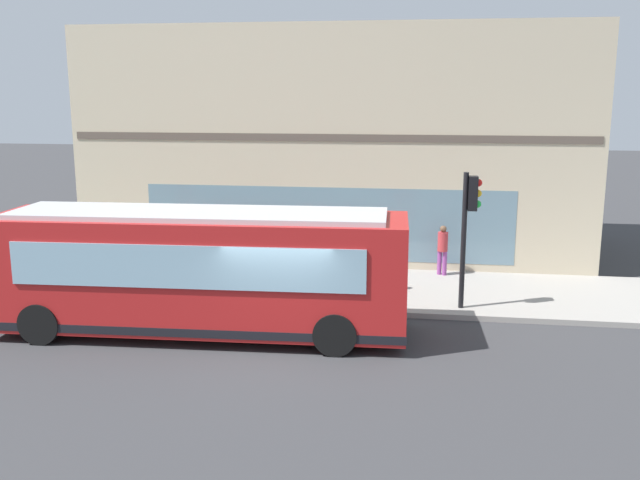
{
  "coord_description": "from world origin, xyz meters",
  "views": [
    {
      "loc": [
        -15.44,
        -3.2,
        5.88
      ],
      "look_at": [
        3.0,
        -0.44,
        1.96
      ],
      "focal_mm": 39.81,
      "sensor_mm": 36.0,
      "label": 1
    }
  ],
  "objects_px": {
    "pedestrian_near_hydrant": "(443,247)",
    "pedestrian_by_light_pole": "(226,242)",
    "fire_hydrant": "(395,277)",
    "city_bus_nearside": "(200,272)",
    "traffic_light_near_corner": "(469,214)",
    "newspaper_vending_box": "(180,276)"
  },
  "relations": [
    {
      "from": "city_bus_nearside",
      "to": "traffic_light_near_corner",
      "type": "bearing_deg",
      "value": -68.26
    },
    {
      "from": "city_bus_nearside",
      "to": "traffic_light_near_corner",
      "type": "relative_size",
      "value": 2.76
    },
    {
      "from": "pedestrian_by_light_pole",
      "to": "newspaper_vending_box",
      "type": "xyz_separation_m",
      "value": [
        -2.1,
        0.8,
        -0.59
      ]
    },
    {
      "from": "pedestrian_near_hydrant",
      "to": "newspaper_vending_box",
      "type": "xyz_separation_m",
      "value": [
        -3.06,
        7.6,
        -0.45
      ]
    },
    {
      "from": "traffic_light_near_corner",
      "to": "pedestrian_by_light_pole",
      "type": "relative_size",
      "value": 2.04
    },
    {
      "from": "city_bus_nearside",
      "to": "newspaper_vending_box",
      "type": "distance_m",
      "value": 3.56
    },
    {
      "from": "traffic_light_near_corner",
      "to": "fire_hydrant",
      "type": "bearing_deg",
      "value": 52.15
    },
    {
      "from": "pedestrian_by_light_pole",
      "to": "city_bus_nearside",
      "type": "bearing_deg",
      "value": -170.9
    },
    {
      "from": "pedestrian_near_hydrant",
      "to": "pedestrian_by_light_pole",
      "type": "height_order",
      "value": "pedestrian_by_light_pole"
    },
    {
      "from": "pedestrian_near_hydrant",
      "to": "pedestrian_by_light_pole",
      "type": "relative_size",
      "value": 0.89
    },
    {
      "from": "pedestrian_near_hydrant",
      "to": "fire_hydrant",
      "type": "bearing_deg",
      "value": 143.87
    },
    {
      "from": "city_bus_nearside",
      "to": "pedestrian_near_hydrant",
      "type": "height_order",
      "value": "city_bus_nearside"
    },
    {
      "from": "city_bus_nearside",
      "to": "traffic_light_near_corner",
      "type": "height_order",
      "value": "traffic_light_near_corner"
    },
    {
      "from": "city_bus_nearside",
      "to": "newspaper_vending_box",
      "type": "relative_size",
      "value": 11.26
    },
    {
      "from": "city_bus_nearside",
      "to": "pedestrian_near_hydrant",
      "type": "relative_size",
      "value": 6.38
    },
    {
      "from": "city_bus_nearside",
      "to": "pedestrian_near_hydrant",
      "type": "distance_m",
      "value": 8.55
    },
    {
      "from": "pedestrian_by_light_pole",
      "to": "newspaper_vending_box",
      "type": "relative_size",
      "value": 2.0
    },
    {
      "from": "pedestrian_near_hydrant",
      "to": "pedestrian_by_light_pole",
      "type": "xyz_separation_m",
      "value": [
        -0.96,
        6.8,
        0.13
      ]
    },
    {
      "from": "traffic_light_near_corner",
      "to": "newspaper_vending_box",
      "type": "height_order",
      "value": "traffic_light_near_corner"
    },
    {
      "from": "city_bus_nearside",
      "to": "traffic_light_near_corner",
      "type": "xyz_separation_m",
      "value": [
        2.61,
        -6.55,
        1.15
      ]
    },
    {
      "from": "fire_hydrant",
      "to": "traffic_light_near_corner",
      "type": "bearing_deg",
      "value": -127.85
    },
    {
      "from": "fire_hydrant",
      "to": "pedestrian_near_hydrant",
      "type": "xyz_separation_m",
      "value": [
        1.93,
        -1.41,
        0.55
      ]
    }
  ]
}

